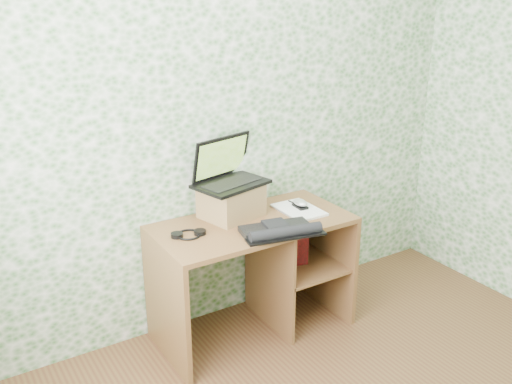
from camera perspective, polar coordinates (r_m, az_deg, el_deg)
wall_back at (r=3.51m, az=-3.01°, el=7.00°), size 3.50×0.00×3.50m
desk at (r=3.60m, az=0.50°, el=-6.52°), size 1.20×0.60×0.75m
riser at (r=3.47m, az=-2.49°, el=-0.90°), size 0.39×0.35×0.20m
laptop at (r=3.46m, az=-2.90°, el=1.90°), size 0.48×0.39×0.28m
keyboard at (r=3.26m, az=2.41°, el=-3.83°), size 0.47×0.32×0.07m
headphones at (r=3.26m, az=-6.76°, el=-4.21°), size 0.20×0.18×0.02m
notepad at (r=3.59m, az=4.32°, el=-1.79°), size 0.23×0.32×0.01m
mouse at (r=3.61m, az=4.45°, el=-1.24°), size 0.08×0.12×0.04m
pen at (r=3.66m, az=3.99°, el=-1.18°), size 0.02×0.14×0.01m
red_box at (r=3.65m, az=3.34°, el=-5.24°), size 0.25×0.13×0.29m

